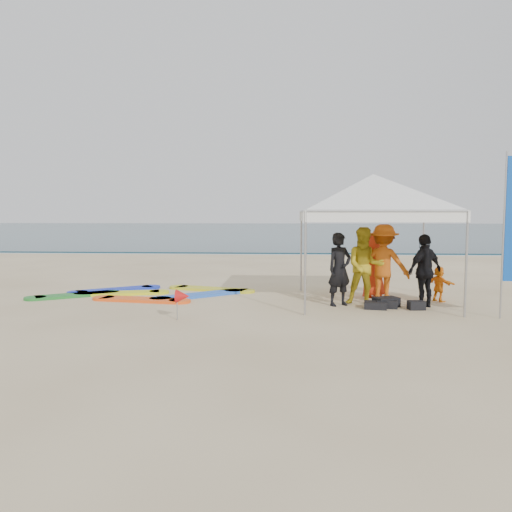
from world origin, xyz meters
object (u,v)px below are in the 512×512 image
at_px(person_black_b, 425,271).
at_px(person_seated, 439,284).
at_px(canopy_tent, 373,175).
at_px(marker_pennant, 183,296).
at_px(person_orange_a, 383,264).
at_px(person_yellow, 365,266).
at_px(person_black_a, 339,269).
at_px(person_orange_b, 374,266).
at_px(surfboard_spread, 146,294).

height_order(person_black_b, person_seated, person_black_b).
relative_size(canopy_tent, marker_pennant, 7.44).
bearing_deg(person_orange_a, marker_pennant, 45.52).
distance_m(person_orange_a, canopy_tent, 2.18).
bearing_deg(person_orange_a, person_yellow, 46.57).
bearing_deg(marker_pennant, person_yellow, 27.18).
height_order(person_yellow, canopy_tent, canopy_tent).
relative_size(person_black_a, person_seated, 1.97).
distance_m(person_black_b, person_seated, 1.08).
relative_size(person_orange_a, person_seated, 2.19).
xyz_separation_m(person_orange_a, person_orange_b, (-0.09, 0.83, -0.14)).
xyz_separation_m(person_black_a, surfboard_spread, (-5.02, 1.25, -0.83)).
bearing_deg(person_orange_b, marker_pennant, 18.86).
bearing_deg(person_black_b, person_orange_a, -65.69).
relative_size(person_black_a, person_black_b, 1.01).
height_order(person_black_a, person_black_b, person_black_a).
relative_size(person_black_a, person_yellow, 0.93).
relative_size(person_orange_b, marker_pennant, 2.58).
bearing_deg(person_seated, person_black_a, 74.94).
distance_m(canopy_tent, surfboard_spread, 6.66).
bearing_deg(person_black_a, person_black_b, -32.90).
distance_m(person_black_b, person_orange_b, 1.66).
distance_m(person_yellow, surfboard_spread, 5.81).
xyz_separation_m(canopy_tent, surfboard_spread, (-5.85, 0.76, -3.09)).
height_order(person_seated, surfboard_spread, person_seated).
bearing_deg(canopy_tent, person_orange_a, -9.37).
distance_m(person_orange_b, marker_pennant, 5.39).
bearing_deg(person_black_a, surfboard_spread, 135.89).
bearing_deg(person_yellow, person_orange_b, 72.79).
xyz_separation_m(person_yellow, person_seated, (1.91, 0.54, -0.49)).
relative_size(canopy_tent, surfboard_spread, 0.87).
distance_m(person_seated, surfboard_spread, 7.58).
relative_size(person_orange_b, surfboard_spread, 0.30).
bearing_deg(person_black_b, surfboard_spread, -44.60).
xyz_separation_m(person_black_a, person_black_b, (1.96, -0.09, -0.01)).
bearing_deg(person_orange_b, surfboard_spread, -16.60).
bearing_deg(surfboard_spread, person_yellow, -10.75).
relative_size(person_yellow, marker_pennant, 2.92).
relative_size(person_yellow, person_orange_b, 1.13).
xyz_separation_m(person_orange_a, canopy_tent, (-0.28, 0.05, 2.16)).
relative_size(person_orange_a, surfboard_spread, 0.35).
bearing_deg(person_seated, person_black_b, 113.80).
bearing_deg(surfboard_spread, person_black_a, -13.95).
bearing_deg(person_yellow, canopy_tent, 58.57).
xyz_separation_m(person_orange_b, surfboard_spread, (-6.03, -0.02, -0.79)).
bearing_deg(person_seated, person_yellow, 74.96).
bearing_deg(person_yellow, person_black_b, -8.94).
relative_size(person_orange_a, canopy_tent, 0.41).
bearing_deg(canopy_tent, person_yellow, -123.89).
height_order(person_orange_a, person_black_b, person_orange_a).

